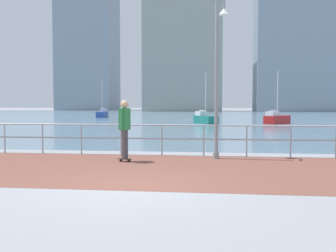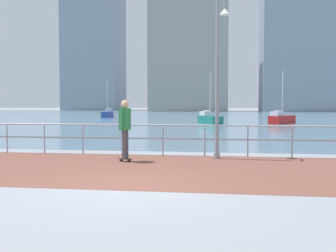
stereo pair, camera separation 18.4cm
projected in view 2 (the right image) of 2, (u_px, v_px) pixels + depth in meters
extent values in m
plane|color=gray|center=(207.00, 118.00, 48.07)|extent=(220.00, 220.00, 0.00)
cube|color=brown|center=(147.00, 168.00, 10.78)|extent=(28.00, 5.59, 0.01)
cube|color=slate|center=(210.00, 116.00, 58.03)|extent=(180.00, 88.00, 0.00)
cylinder|color=#9EADB7|center=(7.00, 138.00, 14.29)|extent=(0.05, 0.05, 1.01)
cylinder|color=#9EADB7|center=(44.00, 139.00, 14.10)|extent=(0.05, 0.05, 1.01)
cylinder|color=#9EADB7|center=(83.00, 139.00, 13.90)|extent=(0.05, 0.05, 1.01)
cylinder|color=#9EADB7|center=(122.00, 140.00, 13.71)|extent=(0.05, 0.05, 1.01)
cylinder|color=#9EADB7|center=(163.00, 140.00, 13.51)|extent=(0.05, 0.05, 1.01)
cylinder|color=#9EADB7|center=(205.00, 141.00, 13.32)|extent=(0.05, 0.05, 1.01)
cylinder|color=#9EADB7|center=(248.00, 141.00, 13.12)|extent=(0.05, 0.05, 1.01)
cylinder|color=#9EADB7|center=(292.00, 142.00, 12.93)|extent=(0.05, 0.05, 1.01)
cylinder|color=#9EADB7|center=(163.00, 125.00, 13.49)|extent=(25.20, 0.06, 0.06)
cylinder|color=#9EADB7|center=(163.00, 139.00, 13.51)|extent=(25.20, 0.06, 0.06)
cylinder|color=gray|center=(217.00, 155.00, 12.69)|extent=(0.19, 0.19, 0.20)
cylinder|color=gray|center=(217.00, 81.00, 12.56)|extent=(0.12, 0.12, 4.89)
cylinder|color=gray|center=(225.00, 0.00, 12.86)|extent=(0.13, 0.15, 0.19)
cylinder|color=gray|center=(225.00, 5.00, 12.89)|extent=(0.11, 0.11, 0.17)
cone|color=silver|center=(225.00, 11.00, 12.90)|extent=(0.36, 0.36, 0.22)
cylinder|color=black|center=(130.00, 161.00, 12.05)|extent=(0.06, 0.04, 0.06)
cylinder|color=black|center=(129.00, 161.00, 11.97)|extent=(0.06, 0.04, 0.06)
cylinder|color=black|center=(122.00, 160.00, 12.13)|extent=(0.06, 0.04, 0.06)
cylinder|color=black|center=(121.00, 161.00, 12.06)|extent=(0.06, 0.04, 0.06)
cube|color=black|center=(125.00, 159.00, 12.05)|extent=(0.41, 0.18, 0.02)
cylinder|color=#4C4C51|center=(126.00, 144.00, 12.10)|extent=(0.15, 0.15, 0.86)
cylinder|color=#4C4C51|center=(124.00, 144.00, 11.95)|extent=(0.15, 0.15, 0.86)
cube|color=#2D8C4C|center=(125.00, 119.00, 11.98)|extent=(0.30, 0.38, 0.64)
cylinder|color=#2D8C4C|center=(128.00, 118.00, 12.20)|extent=(0.11, 0.11, 0.61)
cylinder|color=#2D8C4C|center=(122.00, 119.00, 11.76)|extent=(0.11, 0.11, 0.61)
sphere|color=#DBAD89|center=(125.00, 104.00, 11.96)|extent=(0.24, 0.24, 0.24)
cube|color=#284799|center=(107.00, 115.00, 50.70)|extent=(1.40, 3.40, 0.71)
cube|color=silver|center=(109.00, 110.00, 51.66)|extent=(0.85, 1.27, 0.39)
cylinder|color=silver|center=(107.00, 96.00, 50.57)|extent=(0.08, 0.08, 3.94)
cylinder|color=silver|center=(108.00, 108.00, 51.38)|extent=(0.24, 1.49, 0.06)
cube|color=#B21E1E|center=(282.00, 120.00, 34.76)|extent=(2.63, 3.26, 0.69)
cube|color=silver|center=(277.00, 114.00, 34.00)|extent=(1.23, 1.36, 0.39)
cylinder|color=silver|center=(283.00, 93.00, 34.63)|extent=(0.08, 0.08, 3.86)
cylinder|color=silver|center=(278.00, 110.00, 34.18)|extent=(0.86, 1.25, 0.06)
cube|color=#197266|center=(210.00, 120.00, 34.77)|extent=(2.31, 3.27, 0.68)
cube|color=silver|center=(206.00, 113.00, 35.64)|extent=(1.13, 1.33, 0.38)
cylinder|color=silver|center=(210.00, 94.00, 34.65)|extent=(0.08, 0.08, 3.77)
cylinder|color=silver|center=(207.00, 110.00, 35.39)|extent=(0.70, 1.30, 0.06)
cube|color=#8493A3|center=(94.00, 42.00, 108.11)|extent=(14.50, 12.62, 36.59)
cube|color=#8493A3|center=(302.00, 35.00, 88.44)|extent=(17.41, 12.45, 33.54)
cube|color=#939993|center=(189.00, 54.00, 92.81)|extent=(17.67, 10.78, 26.28)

